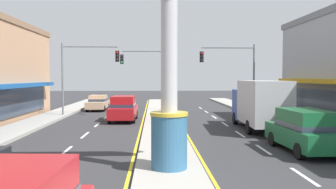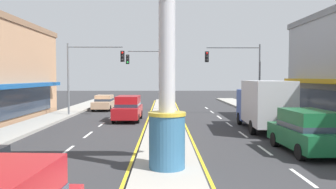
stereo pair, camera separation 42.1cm
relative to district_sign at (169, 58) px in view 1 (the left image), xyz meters
name	(u,v)px [view 1 (the left image)]	position (x,y,z in m)	size (l,w,h in m)	color
median_strip	(162,123)	(0.00, 12.47, -3.93)	(2.42, 52.00, 0.14)	#A39E93
sidewalk_left	(21,128)	(-9.03, 10.47, -3.91)	(2.45, 60.00, 0.18)	#9E9B93
sidewalk_right	(299,126)	(9.03, 10.47, -3.91)	(2.45, 60.00, 0.18)	#9E9B93
lane_markings	(162,127)	(0.00, 11.12, -4.00)	(9.16, 52.00, 0.01)	silver
district_sign	(169,58)	(0.00, 0.00, 0.00)	(6.71, 1.33, 7.70)	#33668C
traffic_light_left_side	(83,66)	(-6.44, 17.60, 0.25)	(4.86, 0.46, 6.20)	slate
traffic_light_right_side	(234,67)	(6.44, 18.16, 0.25)	(4.86, 0.46, 6.20)	slate
traffic_light_median_far	(147,68)	(-1.19, 22.47, 0.19)	(4.20, 0.46, 6.20)	slate
box_truck_near_left_lane	(259,103)	(6.10, 9.56, -2.31)	(2.43, 6.97, 3.12)	navy
suv_mid_left_lane	(305,130)	(6.16, 3.05, -3.02)	(2.11, 4.67, 1.90)	#14562D
suv_far_left_oncoming	(123,108)	(-2.86, 14.61, -3.02)	(2.01, 4.62, 1.90)	maroon
sedan_kerb_right	(98,103)	(-6.16, 23.29, -3.21)	(1.92, 4.34, 1.53)	tan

